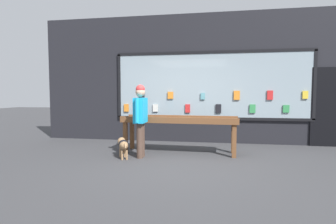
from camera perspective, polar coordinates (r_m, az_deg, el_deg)
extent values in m
plane|color=#38383A|center=(5.48, 1.30, -10.79)|extent=(40.00, 40.00, 0.00)
cube|color=black|center=(7.70, 3.92, 7.20)|extent=(8.62, 0.20, 3.67)
cube|color=#8C9EA8|center=(7.52, 9.37, 5.69)|extent=(5.42, 0.03, 1.86)
cube|color=black|center=(7.61, 9.44, 12.72)|extent=(5.50, 0.06, 0.08)
cube|color=black|center=(7.55, 9.29, -1.39)|extent=(5.50, 0.06, 0.08)
cube|color=black|center=(8.01, -10.50, 5.57)|extent=(0.08, 0.06, 1.86)
cube|color=black|center=(7.98, 29.28, 5.14)|extent=(0.08, 0.06, 1.86)
cube|color=orange|center=(7.91, -9.06, 0.89)|extent=(0.14, 0.03, 0.23)
cube|color=black|center=(7.76, -5.74, 3.58)|extent=(0.16, 0.03, 0.22)
cube|color=silver|center=(7.67, -2.76, 0.88)|extent=(0.15, 0.03, 0.21)
cube|color=orange|center=(7.57, 0.54, 3.66)|extent=(0.16, 0.03, 0.20)
cube|color=red|center=(7.52, 4.30, 0.79)|extent=(0.14, 0.03, 0.24)
cube|color=#5999A5|center=(7.49, 7.59, 3.43)|extent=(0.12, 0.03, 0.18)
cube|color=black|center=(7.49, 10.92, 0.74)|extent=(0.15, 0.03, 0.24)
cube|color=orange|center=(7.51, 14.74, 3.54)|extent=(0.16, 0.03, 0.25)
cube|color=#338C4C|center=(7.57, 17.90, 0.69)|extent=(0.16, 0.03, 0.23)
cube|color=red|center=(7.64, 21.32, 3.44)|extent=(0.15, 0.03, 0.25)
cube|color=#338C4C|center=(7.74, 24.32, 0.64)|extent=(0.16, 0.03, 0.20)
cube|color=yellow|center=(7.87, 27.71, 3.32)|extent=(0.14, 0.03, 0.21)
cube|color=black|center=(8.12, 31.64, 0.91)|extent=(0.90, 0.04, 2.10)
cube|color=brown|center=(6.34, -9.26, -5.46)|extent=(0.09, 0.09, 0.73)
cube|color=brown|center=(5.93, 14.21, -6.18)|extent=(0.09, 0.09, 0.73)
cube|color=brown|center=(6.77, -7.83, -4.85)|extent=(0.09, 0.09, 0.73)
cube|color=brown|center=(6.39, 14.03, -5.45)|extent=(0.09, 0.09, 0.73)
cube|color=brown|center=(6.18, 2.45, -2.04)|extent=(2.74, 0.73, 0.04)
cube|color=brown|center=(5.90, 2.00, -1.74)|extent=(2.71, 0.16, 0.12)
cube|color=brown|center=(6.46, 2.86, -1.26)|extent=(2.71, 0.16, 0.12)
cube|color=orange|center=(6.52, -8.14, -1.46)|extent=(0.15, 0.23, 0.03)
cube|color=yellow|center=(6.26, -3.32, -1.72)|extent=(0.17, 0.23, 0.02)
cube|color=#338C4C|center=(6.02, 1.97, -1.87)|extent=(0.19, 0.23, 0.03)
cube|color=silver|center=(6.05, 7.79, -1.89)|extent=(0.16, 0.23, 0.03)
cube|color=orange|center=(6.08, 13.81, -1.96)|extent=(0.20, 0.24, 0.02)
cylinder|color=#4C382D|center=(5.75, -6.17, -6.21)|extent=(0.14, 0.14, 0.77)
cylinder|color=#4C382D|center=(5.89, -5.78, -5.96)|extent=(0.14, 0.14, 0.77)
cube|color=#19A5E0|center=(5.74, -6.02, 0.37)|extent=(0.22, 0.43, 0.54)
cylinder|color=#19A5E0|center=(5.47, -6.78, 0.34)|extent=(0.09, 0.09, 0.52)
cylinder|color=#19A5E0|center=(6.01, -5.32, 0.66)|extent=(0.09, 0.09, 0.52)
sphere|color=tan|center=(5.73, -6.04, 4.33)|extent=(0.21, 0.21, 0.21)
sphere|color=red|center=(5.73, -6.05, 4.95)|extent=(0.20, 0.20, 0.20)
ellipsoid|color=#99724C|center=(5.78, -9.69, -7.08)|extent=(0.37, 0.46, 0.20)
ellipsoid|color=black|center=(5.78, -9.69, -6.98)|extent=(0.30, 0.32, 0.21)
sphere|color=#99724C|center=(6.02, -10.07, -6.27)|extent=(0.18, 0.18, 0.18)
cylinder|color=#99724C|center=(5.54, -9.31, -7.24)|extent=(0.07, 0.10, 0.12)
cylinder|color=#99724C|center=(5.95, -9.39, -8.69)|extent=(0.04, 0.04, 0.20)
cylinder|color=#99724C|center=(5.93, -10.33, -8.74)|extent=(0.04, 0.04, 0.20)
cylinder|color=#99724C|center=(5.71, -8.98, -9.23)|extent=(0.04, 0.04, 0.20)
cylinder|color=#99724C|center=(5.69, -9.96, -9.27)|extent=(0.04, 0.04, 0.20)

